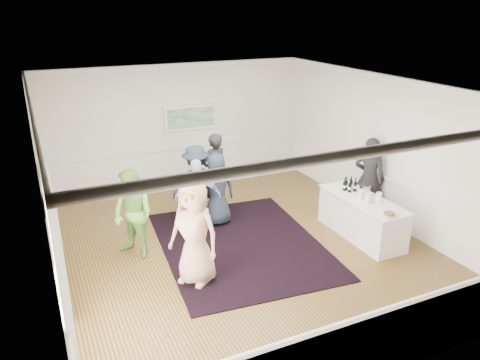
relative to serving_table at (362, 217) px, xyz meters
name	(u,v)px	position (x,y,z in m)	size (l,w,h in m)	color
floor	(240,245)	(-2.48, 0.67, -0.43)	(8.00, 8.00, 0.00)	brown
ceiling	(240,87)	(-2.48, 0.67, 2.77)	(7.00, 8.00, 0.02)	white
wall_left	(43,201)	(-5.98, 0.67, 1.17)	(0.02, 8.00, 3.20)	white
wall_right	(384,149)	(1.02, 0.67, 1.17)	(0.02, 8.00, 3.20)	white
wall_back	(176,125)	(-2.48, 4.67, 1.17)	(7.00, 0.02, 3.20)	white
wall_front	(382,274)	(-2.48, -3.33, 1.17)	(7.00, 0.02, 3.20)	white
wainscoting	(240,223)	(-2.48, 0.67, 0.07)	(7.00, 8.00, 1.00)	white
mirror	(40,166)	(-5.93, 1.97, 1.37)	(0.05, 1.25, 1.85)	#E79844
doorway	(58,266)	(-5.93, -1.23, 0.99)	(0.10, 1.78, 2.56)	white
landscape_painting	(191,117)	(-2.08, 4.62, 1.35)	(1.44, 0.06, 0.66)	white
area_rug	(240,244)	(-2.45, 0.71, -0.42)	(3.07, 4.03, 0.02)	black
serving_table	(362,217)	(0.00, 0.00, 0.00)	(0.80, 2.09, 0.85)	white
bartender	(369,178)	(0.72, 0.72, 0.52)	(0.69, 0.45, 1.89)	black
guest_tan	(194,233)	(-3.71, -0.16, 0.51)	(0.92, 0.60, 1.88)	tan
guest_green	(133,214)	(-4.46, 1.17, 0.44)	(0.84, 0.66, 1.74)	#6FAB44
guest_lilac	(198,197)	(-3.02, 1.58, 0.39)	(0.96, 0.40, 1.63)	silver
guest_dark_a	(196,182)	(-2.79, 2.32, 0.42)	(1.10, 0.63, 1.70)	#1F2635
guest_dark_b	(214,172)	(-2.24, 2.61, 0.50)	(0.67, 0.44, 1.85)	black
guest_navy	(217,189)	(-2.49, 1.84, 0.38)	(0.79, 0.52, 1.62)	#1F2635
wine_bottles	(349,184)	(0.01, 0.49, 0.58)	(0.26, 0.22, 0.31)	black
juice_pitchers	(369,197)	(-0.02, -0.18, 0.54)	(0.35, 0.39, 0.24)	#67C245
ice_bucket	(364,191)	(0.10, 0.12, 0.54)	(0.26, 0.26, 0.24)	silver
nut_bowl	(389,214)	(-0.11, -0.88, 0.46)	(0.25, 0.25, 0.08)	white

